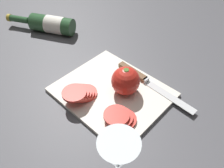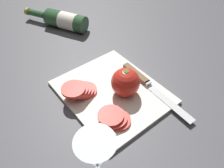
# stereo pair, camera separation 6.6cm
# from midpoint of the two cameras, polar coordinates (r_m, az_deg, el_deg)

# --- Properties ---
(ground_plane) EXTENTS (3.00, 3.00, 0.00)m
(ground_plane) POSITION_cam_midpoint_polar(r_m,az_deg,el_deg) (0.71, 4.46, -1.55)
(ground_plane) COLOR #4C4C51
(cutting_board) EXTENTS (0.33, 0.28, 0.01)m
(cutting_board) POSITION_cam_midpoint_polar(r_m,az_deg,el_deg) (0.69, 2.75, -2.24)
(cutting_board) COLOR silver
(cutting_board) RESTS_ON ground_plane
(wine_bottle) EXTENTS (0.30, 0.19, 0.07)m
(wine_bottle) POSITION_cam_midpoint_polar(r_m,az_deg,el_deg) (1.00, -10.58, 16.00)
(wine_bottle) COLOR #2D5633
(wine_bottle) RESTS_ON ground_plane
(wine_glass) EXTENTS (0.08, 0.08, 0.19)m
(wine_glass) POSITION_cam_midpoint_polar(r_m,az_deg,el_deg) (0.42, 0.67, -18.90)
(wine_glass) COLOR silver
(wine_glass) RESTS_ON ground_plane
(whole_tomato) EXTENTS (0.09, 0.09, 0.09)m
(whole_tomato) POSITION_cam_midpoint_polar(r_m,az_deg,el_deg) (0.65, 6.25, 0.21)
(whole_tomato) COLOR red
(whole_tomato) RESTS_ON cutting_board
(knife) EXTENTS (0.30, 0.03, 0.01)m
(knife) POSITION_cam_midpoint_polar(r_m,az_deg,el_deg) (0.72, 10.68, 1.02)
(knife) COLOR silver
(knife) RESTS_ON cutting_board
(tomato_slice_stack_near) EXTENTS (0.07, 0.11, 0.04)m
(tomato_slice_stack_near) POSITION_cam_midpoint_polar(r_m,az_deg,el_deg) (0.66, -5.66, -1.62)
(tomato_slice_stack_near) COLOR red
(tomato_slice_stack_near) RESTS_ON cutting_board
(tomato_slice_stack_far) EXTENTS (0.09, 0.08, 0.02)m
(tomato_slice_stack_far) POSITION_cam_midpoint_polar(r_m,az_deg,el_deg) (0.60, 3.79, -9.01)
(tomato_slice_stack_far) COLOR red
(tomato_slice_stack_far) RESTS_ON cutting_board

